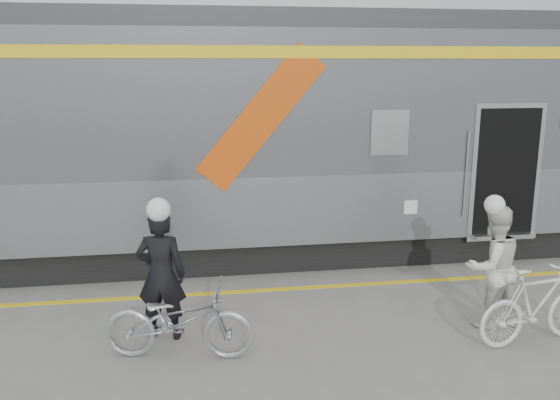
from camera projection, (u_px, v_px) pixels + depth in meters
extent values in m
plane|color=slate|center=(357.00, 355.00, 6.84)|extent=(90.00, 90.00, 0.00)
cube|color=black|center=(347.00, 231.00, 10.98)|extent=(24.00, 2.70, 0.50)
cube|color=#9EA0A5|center=(349.00, 189.00, 10.80)|extent=(24.00, 3.00, 1.10)
cube|color=slate|center=(351.00, 97.00, 10.43)|extent=(24.00, 3.00, 2.20)
cube|color=#38383A|center=(353.00, 24.00, 10.15)|extent=(24.00, 2.64, 0.30)
cube|color=yellow|center=(380.00, 52.00, 8.81)|extent=(24.00, 0.02, 0.18)
cube|color=#D94C0C|center=(261.00, 118.00, 8.74)|extent=(1.96, 0.01, 2.19)
cube|color=black|center=(390.00, 132.00, 9.11)|extent=(0.55, 0.02, 0.65)
cube|color=black|center=(500.00, 171.00, 9.78)|extent=(1.05, 0.45, 2.10)
cube|color=silver|center=(506.00, 173.00, 9.57)|extent=(1.20, 0.02, 2.25)
cylinder|color=silver|center=(466.00, 175.00, 9.45)|extent=(0.04, 0.04, 1.40)
cube|color=silver|center=(502.00, 235.00, 9.77)|extent=(1.05, 0.25, 0.06)
cube|color=silver|center=(411.00, 207.00, 9.44)|extent=(0.22, 0.01, 0.22)
cube|color=yellow|center=(317.00, 287.00, 8.91)|extent=(24.00, 0.12, 0.01)
imported|color=black|center=(161.00, 275.00, 7.12)|extent=(0.65, 0.49, 1.62)
imported|color=#ACAEB4|center=(179.00, 321.00, 6.70)|extent=(1.78, 0.90, 0.89)
imported|color=silver|center=(492.00, 267.00, 7.46)|extent=(0.85, 0.71, 1.57)
imported|color=silver|center=(537.00, 305.00, 7.05)|extent=(1.64, 0.70, 0.95)
sphere|color=white|center=(158.00, 197.00, 6.90)|extent=(0.28, 0.28, 0.28)
sphere|color=white|center=(498.00, 196.00, 7.25)|extent=(0.25, 0.25, 0.25)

